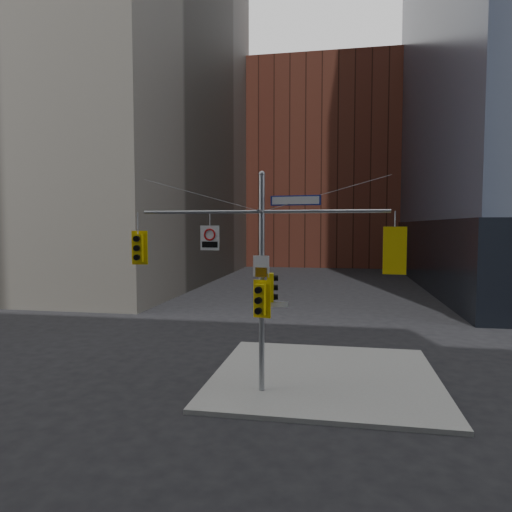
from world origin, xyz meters
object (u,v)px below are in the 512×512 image
(traffic_light_west_arm, at_px, (138,248))
(regulatory_sign_arm, at_px, (210,237))
(signal_assembly, at_px, (262,261))
(street_sign_blade, at_px, (295,200))
(traffic_light_pole_side, at_px, (271,287))
(traffic_light_pole_front, at_px, (260,300))
(traffic_light_east_arm, at_px, (394,250))

(traffic_light_west_arm, xyz_separation_m, regulatory_sign_arm, (2.53, -0.03, 0.38))
(signal_assembly, bearing_deg, street_sign_blade, 0.15)
(signal_assembly, relative_size, traffic_light_west_arm, 6.89)
(traffic_light_west_arm, distance_m, traffic_light_pole_side, 4.74)
(signal_assembly, height_order, regulatory_sign_arm, signal_assembly)
(traffic_light_pole_side, distance_m, street_sign_blade, 2.89)
(signal_assembly, xyz_separation_m, traffic_light_west_arm, (-4.26, 0.01, 0.38))
(traffic_light_pole_front, bearing_deg, traffic_light_pole_side, 51.56)
(street_sign_blade, bearing_deg, signal_assembly, -172.23)
(traffic_light_east_arm, height_order, street_sign_blade, street_sign_blade)
(traffic_light_east_arm, bearing_deg, traffic_light_pole_front, 7.10)
(traffic_light_west_arm, bearing_deg, street_sign_blade, -7.29)
(traffic_light_east_arm, distance_m, regulatory_sign_arm, 5.86)
(traffic_light_west_arm, relative_size, traffic_light_pole_side, 1.26)
(regulatory_sign_arm, bearing_deg, traffic_light_pole_side, 5.23)
(traffic_light_pole_side, xyz_separation_m, traffic_light_pole_front, (-0.32, -0.28, -0.36))
(signal_assembly, xyz_separation_m, street_sign_blade, (1.08, 0.00, 1.93))
(traffic_light_west_arm, bearing_deg, traffic_light_pole_front, -10.94)
(street_sign_blade, height_order, regulatory_sign_arm, street_sign_blade)
(traffic_light_east_arm, relative_size, traffic_light_pole_front, 1.18)
(signal_assembly, distance_m, traffic_light_pole_side, 0.92)
(signal_assembly, height_order, street_sign_blade, signal_assembly)
(traffic_light_pole_front, bearing_deg, street_sign_blade, 24.15)
(traffic_light_east_arm, relative_size, traffic_light_pole_side, 1.57)
(traffic_light_pole_front, height_order, street_sign_blade, street_sign_blade)
(traffic_light_pole_side, xyz_separation_m, regulatory_sign_arm, (-2.05, -0.03, 1.62))
(street_sign_blade, distance_m, regulatory_sign_arm, 3.04)
(signal_assembly, xyz_separation_m, traffic_light_pole_side, (0.32, 0.01, -0.86))
(traffic_light_west_arm, distance_m, traffic_light_east_arm, 8.38)
(traffic_light_east_arm, xyz_separation_m, traffic_light_pole_side, (-3.80, 0.01, -1.24))
(signal_assembly, bearing_deg, traffic_light_east_arm, 0.00)
(traffic_light_east_arm, bearing_deg, street_sign_blade, 3.34)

